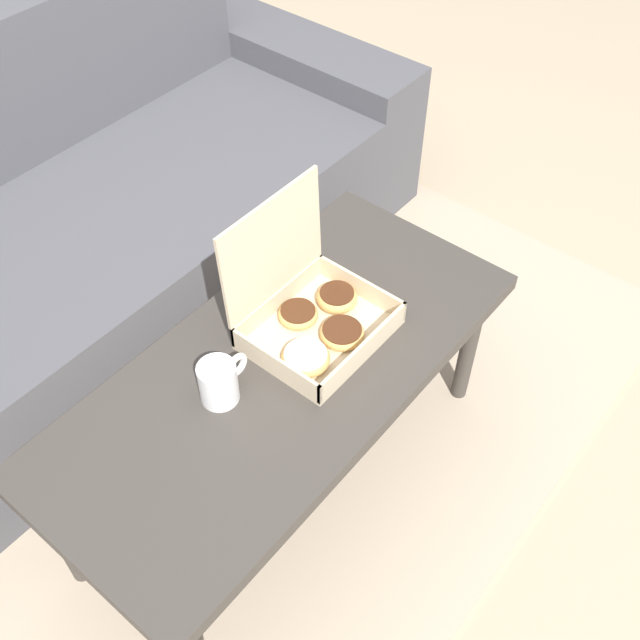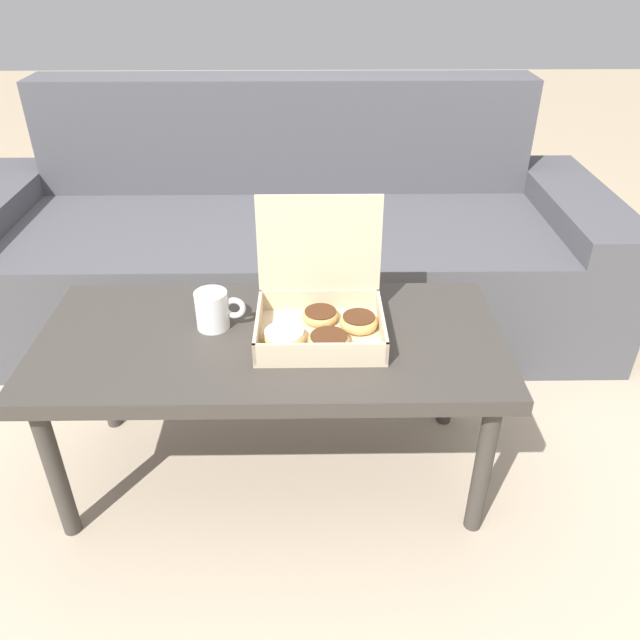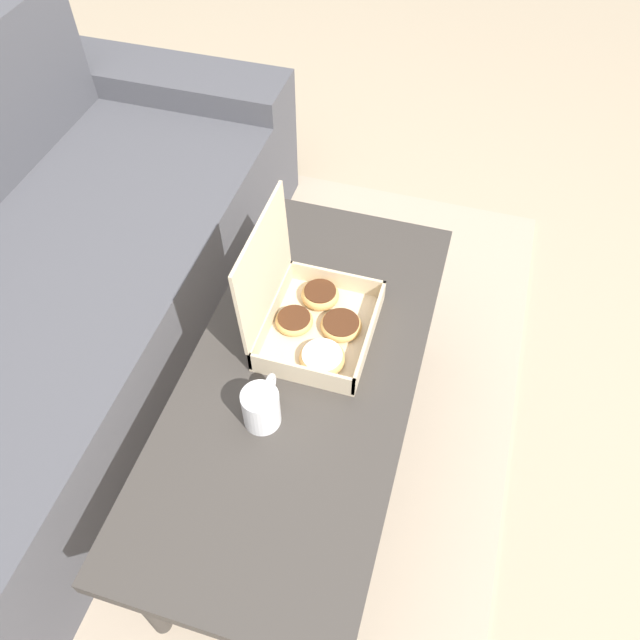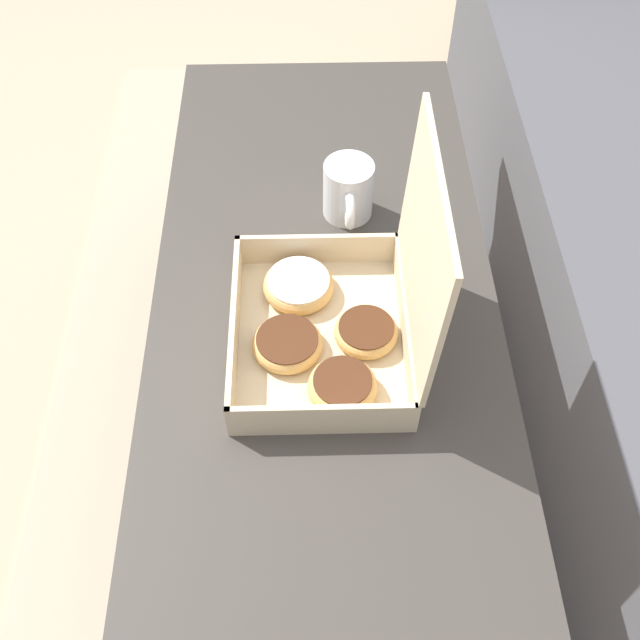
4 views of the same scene
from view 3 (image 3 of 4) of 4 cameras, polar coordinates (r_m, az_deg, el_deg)
The scene contains 6 objects.
ground_plane at distance 1.87m, azimuth -2.86°, elevation -12.52°, with size 12.00×12.00×0.00m, color tan.
area_rug at distance 1.94m, azimuth -11.44°, elevation -9.97°, with size 2.49×1.83×0.01m, color tan.
couch at distance 1.96m, azimuth -26.99°, elevation -1.17°, with size 2.37×0.86×0.86m.
coffee_table at distance 1.49m, azimuth -1.69°, elevation -5.82°, with size 1.15×0.53×0.47m.
pastry_box at distance 1.48m, azimuth -0.90°, elevation 0.38°, with size 0.31×0.27×0.32m.
coffee_mug at distance 1.35m, azimuth -5.35°, elevation -7.89°, with size 0.13×0.08×0.10m.
Camera 3 is at (-0.77, -0.32, 1.67)m, focal length 35.00 mm.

